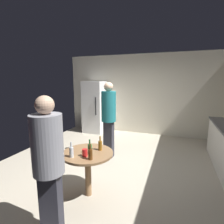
{
  "coord_description": "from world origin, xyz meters",
  "views": [
    {
      "loc": [
        1.13,
        -3.39,
        1.85
      ],
      "look_at": [
        -0.24,
        0.34,
        1.13
      ],
      "focal_mm": 28.3,
      "sensor_mm": 36.0,
      "label": 1
    }
  ],
  "objects_px": {
    "beer_bottle_brown": "(90,154)",
    "plastic_cup_red": "(85,153)",
    "person_in_teal_shirt": "(109,114)",
    "beer_bottle_clear": "(71,152)",
    "person_in_gray_shirt": "(48,159)",
    "foreground_table": "(88,159)",
    "beer_bottle_amber": "(100,145)",
    "refrigerator": "(95,107)",
    "beer_bottle_green": "(90,149)"
  },
  "relations": [
    {
      "from": "beer_bottle_brown",
      "to": "plastic_cup_red",
      "type": "xyz_separation_m",
      "value": [
        -0.13,
        0.07,
        -0.03
      ]
    },
    {
      "from": "beer_bottle_brown",
      "to": "person_in_teal_shirt",
      "type": "height_order",
      "value": "person_in_teal_shirt"
    },
    {
      "from": "beer_bottle_clear",
      "to": "person_in_gray_shirt",
      "type": "xyz_separation_m",
      "value": [
        0.12,
        -0.62,
        0.17
      ]
    },
    {
      "from": "beer_bottle_clear",
      "to": "plastic_cup_red",
      "type": "relative_size",
      "value": 2.09
    },
    {
      "from": "foreground_table",
      "to": "plastic_cup_red",
      "type": "relative_size",
      "value": 7.27
    },
    {
      "from": "plastic_cup_red",
      "to": "beer_bottle_amber",
      "type": "bearing_deg",
      "value": 67.97
    },
    {
      "from": "refrigerator",
      "to": "beer_bottle_brown",
      "type": "distance_m",
      "value": 3.84
    },
    {
      "from": "refrigerator",
      "to": "foreground_table",
      "type": "distance_m",
      "value": 3.6
    },
    {
      "from": "person_in_teal_shirt",
      "to": "beer_bottle_clear",
      "type": "bearing_deg",
      "value": 4.12
    },
    {
      "from": "plastic_cup_red",
      "to": "person_in_teal_shirt",
      "type": "relative_size",
      "value": 0.06
    },
    {
      "from": "beer_bottle_green",
      "to": "plastic_cup_red",
      "type": "xyz_separation_m",
      "value": [
        -0.03,
        -0.1,
        -0.03
      ]
    },
    {
      "from": "beer_bottle_green",
      "to": "person_in_gray_shirt",
      "type": "relative_size",
      "value": 0.14
    },
    {
      "from": "foreground_table",
      "to": "person_in_gray_shirt",
      "type": "bearing_deg",
      "value": -91.53
    },
    {
      "from": "beer_bottle_brown",
      "to": "beer_bottle_green",
      "type": "distance_m",
      "value": 0.19
    },
    {
      "from": "beer_bottle_clear",
      "to": "refrigerator",
      "type": "bearing_deg",
      "value": 110.53
    },
    {
      "from": "foreground_table",
      "to": "beer_bottle_clear",
      "type": "height_order",
      "value": "beer_bottle_clear"
    },
    {
      "from": "beer_bottle_clear",
      "to": "person_in_teal_shirt",
      "type": "distance_m",
      "value": 1.73
    },
    {
      "from": "beer_bottle_amber",
      "to": "person_in_teal_shirt",
      "type": "xyz_separation_m",
      "value": [
        -0.37,
        1.33,
        0.24
      ]
    },
    {
      "from": "beer_bottle_amber",
      "to": "plastic_cup_red",
      "type": "relative_size",
      "value": 2.09
    },
    {
      "from": "person_in_gray_shirt",
      "to": "beer_bottle_brown",
      "type": "bearing_deg",
      "value": -31.11
    },
    {
      "from": "foreground_table",
      "to": "beer_bottle_brown",
      "type": "distance_m",
      "value": 0.32
    },
    {
      "from": "beer_bottle_green",
      "to": "foreground_table",
      "type": "bearing_deg",
      "value": 147.19
    },
    {
      "from": "beer_bottle_amber",
      "to": "person_in_gray_shirt",
      "type": "bearing_deg",
      "value": -99.72
    },
    {
      "from": "plastic_cup_red",
      "to": "person_in_teal_shirt",
      "type": "distance_m",
      "value": 1.66
    },
    {
      "from": "beer_bottle_brown",
      "to": "person_in_gray_shirt",
      "type": "distance_m",
      "value": 0.69
    },
    {
      "from": "beer_bottle_brown",
      "to": "beer_bottle_green",
      "type": "relative_size",
      "value": 1.0
    },
    {
      "from": "person_in_teal_shirt",
      "to": "beer_bottle_amber",
      "type": "bearing_deg",
      "value": 16.97
    },
    {
      "from": "beer_bottle_green",
      "to": "beer_bottle_clear",
      "type": "height_order",
      "value": "same"
    },
    {
      "from": "plastic_cup_red",
      "to": "beer_bottle_brown",
      "type": "bearing_deg",
      "value": -28.52
    },
    {
      "from": "plastic_cup_red",
      "to": "beer_bottle_green",
      "type": "bearing_deg",
      "value": 72.5
    },
    {
      "from": "beer_bottle_clear",
      "to": "foreground_table",
      "type": "bearing_deg",
      "value": 59.12
    },
    {
      "from": "refrigerator",
      "to": "beer_bottle_brown",
      "type": "bearing_deg",
      "value": -65.22
    },
    {
      "from": "beer_bottle_green",
      "to": "person_in_gray_shirt",
      "type": "height_order",
      "value": "person_in_gray_shirt"
    },
    {
      "from": "refrigerator",
      "to": "beer_bottle_brown",
      "type": "height_order",
      "value": "refrigerator"
    },
    {
      "from": "beer_bottle_brown",
      "to": "person_in_teal_shirt",
      "type": "relative_size",
      "value": 0.13
    },
    {
      "from": "beer_bottle_amber",
      "to": "person_in_gray_shirt",
      "type": "distance_m",
      "value": 1.04
    },
    {
      "from": "person_in_gray_shirt",
      "to": "beer_bottle_clear",
      "type": "bearing_deg",
      "value": -4.96
    },
    {
      "from": "beer_bottle_amber",
      "to": "beer_bottle_clear",
      "type": "relative_size",
      "value": 1.0
    },
    {
      "from": "foreground_table",
      "to": "beer_bottle_green",
      "type": "relative_size",
      "value": 3.48
    },
    {
      "from": "foreground_table",
      "to": "beer_bottle_amber",
      "type": "relative_size",
      "value": 3.48
    },
    {
      "from": "foreground_table",
      "to": "person_in_gray_shirt",
      "type": "height_order",
      "value": "person_in_gray_shirt"
    },
    {
      "from": "plastic_cup_red",
      "to": "beer_bottle_clear",
      "type": "bearing_deg",
      "value": -151.71
    },
    {
      "from": "beer_bottle_brown",
      "to": "beer_bottle_clear",
      "type": "height_order",
      "value": "same"
    },
    {
      "from": "beer_bottle_clear",
      "to": "plastic_cup_red",
      "type": "xyz_separation_m",
      "value": [
        0.17,
        0.09,
        -0.03
      ]
    },
    {
      "from": "foreground_table",
      "to": "beer_bottle_amber",
      "type": "xyz_separation_m",
      "value": [
        0.15,
        0.15,
        0.19
      ]
    },
    {
      "from": "beer_bottle_brown",
      "to": "beer_bottle_clear",
      "type": "distance_m",
      "value": 0.3
    },
    {
      "from": "beer_bottle_clear",
      "to": "person_in_gray_shirt",
      "type": "bearing_deg",
      "value": -79.4
    },
    {
      "from": "beer_bottle_amber",
      "to": "beer_bottle_green",
      "type": "xyz_separation_m",
      "value": [
        -0.09,
        -0.19,
        0.0
      ]
    },
    {
      "from": "person_in_teal_shirt",
      "to": "person_in_gray_shirt",
      "type": "height_order",
      "value": "person_in_teal_shirt"
    },
    {
      "from": "person_in_gray_shirt",
      "to": "person_in_teal_shirt",
      "type": "bearing_deg",
      "value": -10.82
    }
  ]
}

